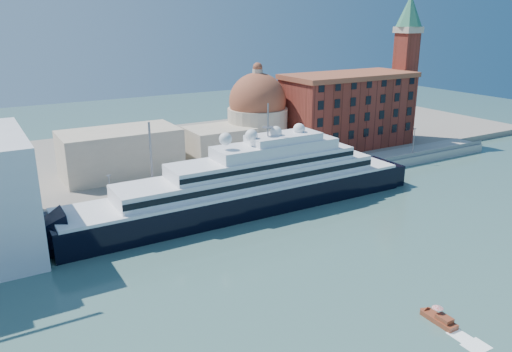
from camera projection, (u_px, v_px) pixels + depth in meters
ground at (313, 246)px, 95.63m from camera, size 400.00×400.00×0.00m
quay at (231, 190)px, 123.16m from camera, size 180.00×10.00×2.50m
land at (170, 154)px, 156.89m from camera, size 260.00×72.00×2.00m
quay_fence at (239, 188)px, 118.90m from camera, size 180.00×0.10×1.20m
superyacht at (233, 192)px, 110.60m from camera, size 93.59×12.97×27.97m
service_barge at (7, 263)px, 87.21m from camera, size 13.86×8.42×2.96m
water_taxi at (440, 319)px, 71.50m from camera, size 1.94×5.50×2.60m
warehouse at (348, 110)px, 159.29m from camera, size 43.00×19.00×23.25m
campanile at (406, 59)px, 166.35m from camera, size 8.40×8.40×47.00m
church at (211, 131)px, 142.79m from camera, size 66.00×18.00×25.50m
lamp_posts at (184, 166)px, 113.00m from camera, size 120.80×2.40×18.00m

